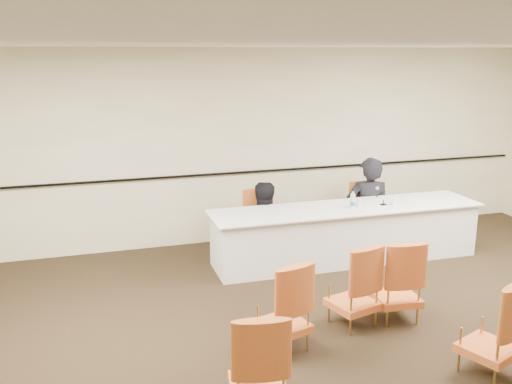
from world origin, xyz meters
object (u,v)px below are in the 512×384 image
panelist_main (368,216)px  drinking_glass (359,203)px  aud_chair_back_left (258,363)px  panelist_main_chair (368,214)px  aud_chair_front_mid (353,285)px  aud_chair_back_right (491,327)px  panel_table (346,233)px  aud_chair_front_left (283,305)px  water_bottle (353,200)px  coffee_cup (395,202)px  microphone (384,197)px  panelist_second_chair (262,223)px  panelist_second (262,235)px  aud_chair_front_right (397,279)px

panelist_main → drinking_glass: bearing=66.3°
aud_chair_back_left → panelist_main_chair: bearing=60.9°
panelist_main_chair → aud_chair_front_mid: same height
aud_chair_front_mid → aud_chair_back_right: same height
panel_table → aud_chair_front_left: aud_chair_front_left is taller
water_bottle → coffee_cup: (0.64, -0.06, -0.06)m
microphone → drinking_glass: (-0.37, 0.04, -0.08)m
panelist_main → drinking_glass: (-0.48, -0.60, 0.41)m
panelist_main_chair → aud_chair_front_left: bearing=-131.1°
panelist_second_chair → aud_chair_back_left: size_ratio=1.00×
panelist_second → aud_chair_front_mid: 2.47m
panel_table → panelist_second_chair: bearing=152.0°
aud_chair_front_mid → panel_table: bearing=51.4°
aud_chair_front_mid → drinking_glass: bearing=46.9°
panel_table → panelist_main: bearing=41.9°
panelist_second → microphone: size_ratio=6.42×
panelist_main_chair → panelist_second_chair: 1.73m
aud_chair_back_right → aud_chair_front_left: bearing=127.6°
panelist_main → water_bottle: bearing=62.0°
panelist_main → aud_chair_front_right: (-0.95, -2.45, 0.04)m
panelist_second_chair → aud_chair_front_left: 2.79m
panelist_main_chair → drinking_glass: bearing=-128.3°
panelist_second_chair → water_bottle: (1.12, -0.67, 0.43)m
microphone → aud_chair_front_right: microphone is taller
panelist_second → aud_chair_front_left: (-0.66, -2.70, 0.19)m
aud_chair_front_right → aud_chair_front_left: bearing=-164.1°
panelist_main → aud_chair_front_right: size_ratio=1.98×
water_bottle → aud_chair_front_mid: water_bottle is taller
drinking_glass → panelist_second: bearing=153.8°
aud_chair_front_right → coffee_cup: bearing=67.0°
panelist_second → aud_chair_back_right: bearing=106.6°
panelist_main → panelist_second: panelist_main is taller
panelist_main → water_bottle: panelist_main is taller
coffee_cup → aud_chair_front_mid: size_ratio=0.12×
drinking_glass → coffee_cup: coffee_cup is taller
aud_chair_front_mid → aud_chair_back_right: size_ratio=1.00×
panelist_main_chair → water_bottle: bearing=-132.5°
panelist_main_chair → panelist_second_chair: bearing=180.0°
aud_chair_front_mid → aud_chair_front_right: size_ratio=1.00×
panel_table → aud_chair_front_right: size_ratio=4.15×
aud_chair_front_left → panel_table: bearing=34.7°
coffee_cup → aud_chair_front_mid: bearing=-131.3°
coffee_cup → water_bottle: bearing=175.0°
panelist_second_chair → aud_chair_front_mid: 2.47m
panel_table → water_bottle: bearing=-58.0°
aud_chair_back_right → coffee_cup: bearing=54.5°
aud_chair_front_left → microphone: bearing=26.1°
panel_table → panelist_main_chair: bearing=41.9°
coffee_cup → aud_chair_front_right: 2.04m
aud_chair_back_right → drinking_glass: bearing=64.3°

